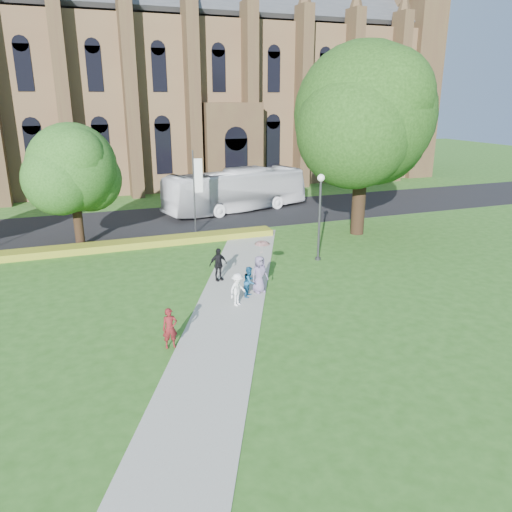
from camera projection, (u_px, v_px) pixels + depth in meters
name	position (u px, v px, depth m)	size (l,w,h in m)	color
ground	(235.00, 320.00, 22.24)	(160.00, 160.00, 0.00)	#2C5B1B
road	(157.00, 221.00, 40.08)	(160.00, 10.00, 0.02)	black
footpath	(228.00, 311.00, 23.12)	(3.20, 30.00, 0.04)	#B2B2A8
flower_hedge	(144.00, 243.00, 33.28)	(18.00, 1.40, 0.45)	gold
cathedral	(208.00, 65.00, 57.08)	(52.60, 18.25, 28.00)	brown
streetlamp	(320.00, 207.00, 29.55)	(0.44, 0.44, 5.24)	#38383D
large_tree	(364.00, 115.00, 33.86)	(9.60, 9.60, 13.20)	#332114
street_tree_1	(72.00, 168.00, 31.58)	(5.60, 5.60, 8.05)	#332114
banner_pole_0	(196.00, 187.00, 35.48)	(0.70, 0.10, 6.00)	#38383D
tour_coach	(236.00, 190.00, 42.99)	(3.04, 13.00, 3.62)	white
pedestrian_0	(170.00, 328.00, 19.53)	(0.60, 0.39, 1.64)	maroon
pedestrian_1	(250.00, 282.00, 24.62)	(0.75, 0.58, 1.54)	#19517D
pedestrian_2	(238.00, 289.00, 23.53)	(1.03, 0.59, 1.59)	white
pedestrian_3	(218.00, 264.00, 26.74)	(1.06, 0.44, 1.80)	black
pedestrian_4	(260.00, 274.00, 25.10)	(0.93, 0.60, 1.90)	slate
parasol	(262.00, 249.00, 24.86)	(0.76, 0.76, 0.67)	#C88DA2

